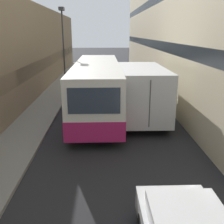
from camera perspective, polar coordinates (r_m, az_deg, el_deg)
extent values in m
plane|color=#232326|center=(14.52, -0.20, -2.66)|extent=(150.00, 150.00, 0.00)
cube|color=gray|center=(15.01, -16.97, -2.48)|extent=(2.15, 60.00, 0.14)
cube|color=#333D47|center=(14.51, 17.84, 12.39)|extent=(1.08, 60.00, 0.70)
cube|color=silver|center=(16.21, -3.24, 5.89)|extent=(2.60, 11.41, 2.69)
cube|color=#B21E5B|center=(16.41, -3.19, 2.82)|extent=(2.62, 11.43, 0.90)
cube|color=#2D3847|center=(16.14, -3.26, 7.29)|extent=(2.63, 10.50, 0.86)
cube|color=#2D3847|center=(10.53, -3.95, 2.42)|extent=(2.13, 0.04, 1.08)
cylinder|color=black|center=(19.99, -6.24, 4.22)|extent=(0.24, 1.00, 1.00)
cylinder|color=black|center=(19.94, 0.33, 4.29)|extent=(0.24, 1.00, 1.00)
cylinder|color=black|center=(13.21, -8.44, -2.58)|extent=(0.24, 1.00, 1.00)
cylinder|color=black|center=(13.14, 1.51, -2.49)|extent=(0.24, 1.00, 1.00)
cube|color=silver|center=(18.65, 4.69, 6.41)|extent=(2.38, 2.18, 2.14)
cube|color=silver|center=(14.82, 6.39, 4.56)|extent=(2.47, 5.60, 2.62)
cube|color=#4C4C4C|center=(12.13, 8.23, 1.70)|extent=(0.05, 0.02, 2.23)
cylinder|color=black|center=(18.77, 1.23, 3.41)|extent=(0.22, 0.96, 0.96)
cylinder|color=black|center=(19.02, 7.96, 3.43)|extent=(0.22, 0.96, 0.96)
cylinder|color=black|center=(13.55, 2.46, -1.98)|extent=(0.22, 0.96, 0.96)
cylinder|color=black|center=(13.90, 11.66, -1.84)|extent=(0.22, 0.96, 0.96)
cylinder|color=#38383D|center=(21.48, -10.44, 12.47)|extent=(0.12, 0.12, 6.31)
cube|color=#38383D|center=(21.49, -10.93, 21.20)|extent=(0.36, 0.80, 0.24)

